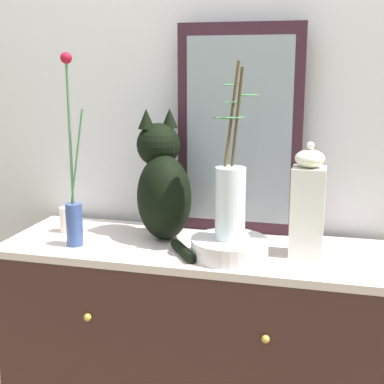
# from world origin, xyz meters

# --- Properties ---
(wall_back) EXTENTS (4.40, 0.08, 2.60)m
(wall_back) POSITION_xyz_m (0.00, 0.29, 1.30)
(wall_back) COLOR silver
(wall_back) RESTS_ON ground_plane
(sideboard) EXTENTS (1.25, 0.45, 0.84)m
(sideboard) POSITION_xyz_m (0.00, -0.00, 0.42)
(sideboard) COLOR #39211E
(sideboard) RESTS_ON ground_plane
(mirror_leaning) EXTENTS (0.43, 0.03, 0.72)m
(mirror_leaning) POSITION_xyz_m (0.12, 0.20, 1.20)
(mirror_leaning) COLOR #351923
(mirror_leaning) RESTS_ON sideboard
(cat_sitting) EXTENTS (0.30, 0.37, 0.44)m
(cat_sitting) POSITION_xyz_m (-0.12, 0.06, 1.03)
(cat_sitting) COLOR black
(cat_sitting) RESTS_ON sideboard
(vase_slim_green) EXTENTS (0.08, 0.05, 0.62)m
(vase_slim_green) POSITION_xyz_m (-0.37, -0.10, 0.99)
(vase_slim_green) COLOR #364B83
(vase_slim_green) RESTS_ON sideboard
(bowl_porcelain) EXTENTS (0.24, 0.24, 0.06)m
(bowl_porcelain) POSITION_xyz_m (0.14, -0.08, 0.87)
(bowl_porcelain) COLOR silver
(bowl_porcelain) RESTS_ON sideboard
(vase_glass_clear) EXTENTS (0.15, 0.12, 0.53)m
(vase_glass_clear) POSITION_xyz_m (0.14, -0.08, 1.03)
(vase_glass_clear) COLOR silver
(vase_glass_clear) RESTS_ON bowl_porcelain
(jar_lidded_porcelain) EXTENTS (0.10, 0.10, 0.36)m
(jar_lidded_porcelain) POSITION_xyz_m (0.37, 0.00, 1.01)
(jar_lidded_porcelain) COLOR silver
(jar_lidded_porcelain) RESTS_ON sideboard
(candle_pillar) EXTENTS (0.05, 0.05, 0.10)m
(candle_pillar) POSITION_xyz_m (-0.47, 0.04, 0.89)
(candle_pillar) COLOR silver
(candle_pillar) RESTS_ON sideboard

